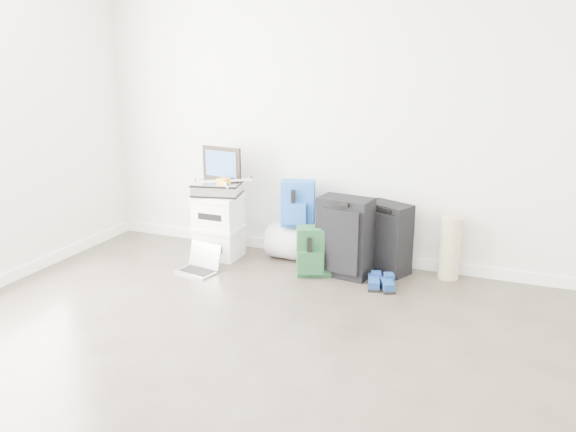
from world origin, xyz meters
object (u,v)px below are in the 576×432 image
at_px(duffel_bag, 299,242).
at_px(laptop, 200,265).
at_px(briefcase, 217,189).
at_px(boxes_stack, 218,226).
at_px(carry_on, 387,238).
at_px(large_suitcase, 345,237).

height_order(duffel_bag, laptop, duffel_bag).
bearing_deg(briefcase, boxes_stack, 63.24).
bearing_deg(carry_on, laptop, -135.09).
relative_size(large_suitcase, laptop, 1.83).
height_order(large_suitcase, carry_on, large_suitcase).
height_order(boxes_stack, briefcase, briefcase).
xyz_separation_m(duffel_bag, carry_on, (0.82, -0.01, 0.14)).
relative_size(briefcase, duffel_bag, 0.76).
bearing_deg(laptop, carry_on, 32.21).
height_order(briefcase, large_suitcase, briefcase).
height_order(briefcase, laptop, briefcase).
bearing_deg(large_suitcase, laptop, -154.34).
distance_m(boxes_stack, duffel_bag, 0.77).
xyz_separation_m(large_suitcase, carry_on, (0.32, 0.21, -0.03)).
bearing_deg(duffel_bag, boxes_stack, -160.66).
distance_m(duffel_bag, laptop, 0.93).
height_order(duffel_bag, carry_on, carry_on).
distance_m(briefcase, carry_on, 1.61).
height_order(boxes_stack, laptop, boxes_stack).
xyz_separation_m(briefcase, duffel_bag, (0.73, 0.19, -0.49)).
distance_m(carry_on, laptop, 1.66).
relative_size(briefcase, laptop, 1.12).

